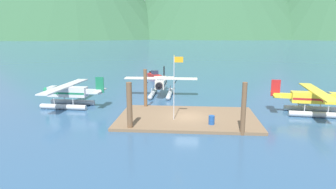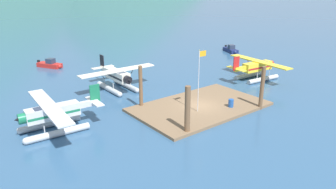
% 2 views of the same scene
% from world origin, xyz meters
% --- Properties ---
extents(ground_plane, '(1200.00, 1200.00, 0.00)m').
position_xyz_m(ground_plane, '(0.00, 0.00, 0.00)').
color(ground_plane, '#2D5175').
extents(dock_platform, '(14.61, 8.96, 0.30)m').
position_xyz_m(dock_platform, '(0.00, 0.00, 0.15)').
color(dock_platform, brown).
rests_on(dock_platform, ground).
extents(piling_near_left, '(0.51, 0.51, 4.62)m').
position_xyz_m(piling_near_left, '(-5.34, -3.94, 2.31)').
color(piling_near_left, brown).
rests_on(piling_near_left, ground).
extents(piling_near_right, '(0.43, 0.43, 4.84)m').
position_xyz_m(piling_near_right, '(5.02, -4.33, 2.42)').
color(piling_near_right, brown).
rests_on(piling_near_right, ground).
extents(piling_far_left, '(0.41, 0.41, 4.81)m').
position_xyz_m(piling_far_left, '(-5.11, 4.06, 2.41)').
color(piling_far_left, brown).
rests_on(piling_far_left, ground).
extents(flagpole, '(0.95, 0.10, 6.61)m').
position_xyz_m(flagpole, '(-1.26, -1.10, 4.37)').
color(flagpole, silver).
rests_on(flagpole, dock_platform).
extents(fuel_drum, '(0.62, 0.62, 0.88)m').
position_xyz_m(fuel_drum, '(2.39, -2.40, 0.74)').
color(fuel_drum, '#1E4C99').
rests_on(fuel_drum, dock_platform).
extents(seaplane_cream_bow_left, '(10.41, 7.98, 3.84)m').
position_xyz_m(seaplane_cream_bow_left, '(-3.97, 11.38, 1.58)').
color(seaplane_cream_bow_left, '#B7BABF').
rests_on(seaplane_cream_bow_left, ground).
extents(seaplane_silver_port_fwd, '(7.98, 10.46, 3.84)m').
position_xyz_m(seaplane_silver_port_fwd, '(-14.80, 4.07, 1.58)').
color(seaplane_silver_port_fwd, '#B7BABF').
rests_on(seaplane_silver_port_fwd, ground).
extents(seaplane_yellow_stbd_fwd, '(7.96, 10.49, 3.84)m').
position_xyz_m(seaplane_yellow_stbd_fwd, '(14.12, 3.09, 1.58)').
color(seaplane_yellow_stbd_fwd, '#B7BABF').
rests_on(seaplane_yellow_stbd_fwd, ground).
extents(boat_red_open_north, '(3.36, 4.41, 1.50)m').
position_xyz_m(boat_red_open_north, '(-7.09, 28.35, 0.49)').
color(boat_red_open_north, '#B2231E').
rests_on(boat_red_open_north, ground).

